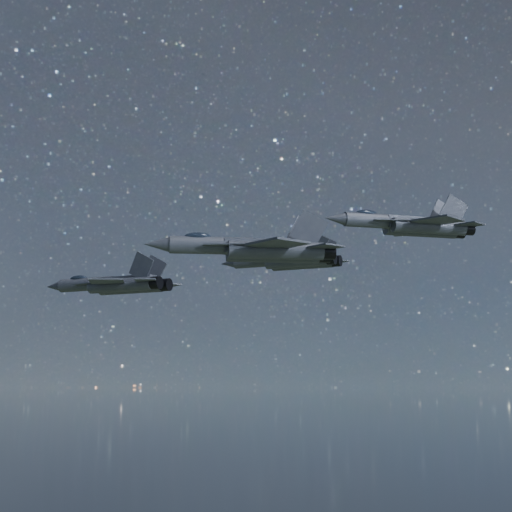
{
  "coord_description": "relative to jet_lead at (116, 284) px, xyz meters",
  "views": [
    {
      "loc": [
        12.13,
        -84.79,
        139.9
      ],
      "look_at": [
        3.85,
        -1.88,
        152.77
      ],
      "focal_mm": 60.0,
      "sensor_mm": 36.0,
      "label": 1
    }
  ],
  "objects": [
    {
      "name": "jet_right",
      "position": [
        17.8,
        -23.03,
        -0.12
      ],
      "size": [
        16.01,
        10.95,
        4.02
      ],
      "rotation": [
        0.0,
        0.0,
        0.22
      ],
      "color": "#333640"
    },
    {
      "name": "jet_left",
      "position": [
        18.58,
        5.72,
        3.14
      ],
      "size": [
        15.33,
        10.22,
        3.89
      ],
      "rotation": [
        0.0,
        0.0,
        -0.35
      ],
      "color": "#333640"
    },
    {
      "name": "jet_lead",
      "position": [
        0.0,
        0.0,
        0.0
      ],
      "size": [
        16.49,
        10.96,
        4.19
      ],
      "rotation": [
        0.0,
        0.0,
        -0.36
      ],
      "color": "#333640"
    },
    {
      "name": "jet_slot",
      "position": [
        31.0,
        -11.63,
        3.75
      ],
      "size": [
        14.91,
        9.87,
        3.8
      ],
      "rotation": [
        0.0,
        0.0,
        0.38
      ],
      "color": "#333640"
    }
  ]
}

